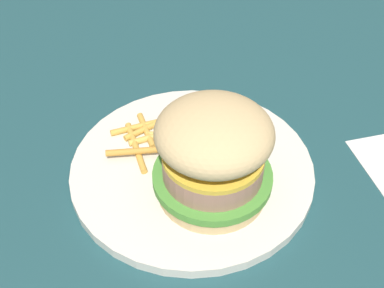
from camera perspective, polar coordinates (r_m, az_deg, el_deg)
The scene contains 4 objects.
ground_plane at distance 0.51m, azimuth 1.51°, elevation -4.50°, with size 1.60×1.60×0.00m, color #1E474C.
plate at distance 0.51m, azimuth -0.00°, elevation -2.90°, with size 0.26×0.26×0.01m, color silver.
sandwich at distance 0.45m, azimuth 2.55°, elevation -1.20°, with size 0.12×0.12×0.10m.
fries_pile at distance 0.53m, azimuth -5.29°, elevation 0.77°, with size 0.09×0.11×0.01m.
Camera 1 is at (-0.34, 0.01, 0.38)m, focal length 44.80 mm.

